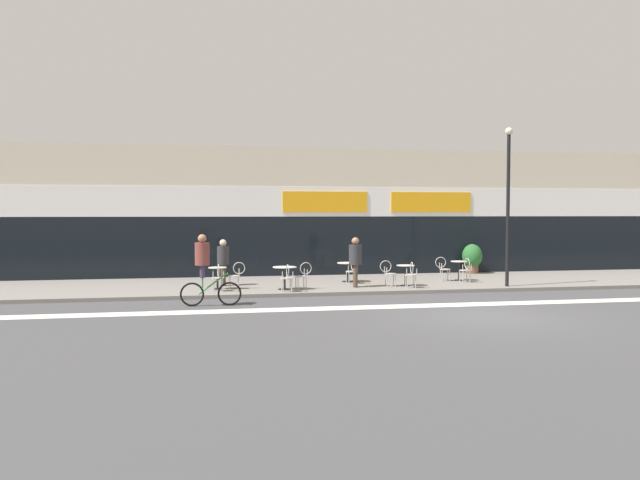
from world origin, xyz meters
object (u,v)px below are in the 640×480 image
at_px(bistro_table_4, 459,267).
at_px(cafe_chair_0_side, 236,273).
at_px(cafe_chair_4_side, 443,267).
at_px(cyclist_0, 205,265).
at_px(cafe_chair_3_side, 388,271).
at_px(pedestrian_far_end, 355,258).
at_px(cafe_chair_3_near, 411,273).
at_px(pedestrian_near_end, 223,258).
at_px(bistro_table_2, 348,268).
at_px(cafe_chair_1_side, 303,274).
at_px(cafe_chair_2_near, 352,269).
at_px(cafe_chair_1_near, 287,276).
at_px(lamp_post, 508,196).
at_px(cafe_chair_4_near, 466,268).
at_px(bistro_table_1, 285,273).
at_px(cafe_chair_0_near, 218,276).
at_px(bistro_table_3, 406,271).
at_px(planter_pot, 472,258).
at_px(bistro_table_0, 217,274).

height_order(bistro_table_4, cafe_chair_0_side, cafe_chair_0_side).
height_order(cafe_chair_4_side, cyclist_0, cyclist_0).
bearing_deg(cafe_chair_3_side, cyclist_0, -153.17).
distance_m(cafe_chair_3_side, pedestrian_far_end, 1.29).
bearing_deg(cyclist_0, cafe_chair_0_side, 72.33).
bearing_deg(cafe_chair_3_near, pedestrian_near_end, 80.07).
xyz_separation_m(cyclist_0, pedestrian_near_end, (0.63, 3.91, -0.09)).
bearing_deg(bistro_table_4, bistro_table_2, 175.30).
distance_m(cafe_chair_1_side, cafe_chair_2_near, 2.34).
distance_m(cafe_chair_0_side, cafe_chair_3_near, 5.91).
xyz_separation_m(cafe_chair_1_near, cafe_chair_4_side, (6.17, 2.18, 0.00)).
relative_size(cafe_chair_3_near, lamp_post, 0.16).
distance_m(cafe_chair_4_near, lamp_post, 3.11).
height_order(bistro_table_1, cafe_chair_1_near, cafe_chair_1_near).
distance_m(cafe_chair_0_near, cyclist_0, 2.40).
distance_m(cafe_chair_1_near, cafe_chair_3_near, 4.29).
height_order(bistro_table_3, cafe_chair_2_near, cafe_chair_2_near).
bearing_deg(bistro_table_2, bistro_table_3, -43.50).
xyz_separation_m(cafe_chair_3_side, cafe_chair_4_side, (2.51, 1.27, 0.00)).
relative_size(cafe_chair_4_near, cyclist_0, 0.44).
relative_size(cafe_chair_2_near, cyclist_0, 0.44).
bearing_deg(cafe_chair_4_side, lamp_post, -44.64).
xyz_separation_m(cafe_chair_3_side, planter_pot, (4.81, 3.81, 0.14)).
xyz_separation_m(bistro_table_0, cafe_chair_1_side, (2.82, -0.51, -0.00)).
relative_size(bistro_table_3, pedestrian_near_end, 0.45).
bearing_deg(cyclist_0, cafe_chair_4_near, 21.37).
height_order(bistro_table_3, cafe_chair_3_near, cafe_chair_3_near).
distance_m(bistro_table_0, cafe_chair_4_near, 9.01).
relative_size(bistro_table_4, pedestrian_near_end, 0.45).
xyz_separation_m(cafe_chair_1_side, cyclist_0, (-3.23, -2.42, 0.54)).
height_order(bistro_table_1, bistro_table_2, bistro_table_1).
bearing_deg(cafe_chair_1_side, cafe_chair_0_near, -5.37).
xyz_separation_m(bistro_table_3, lamp_post, (3.44, -0.73, 2.64)).
distance_m(bistro_table_1, cafe_chair_1_side, 0.63).
relative_size(bistro_table_1, cafe_chair_3_near, 0.88).
distance_m(bistro_table_4, cafe_chair_4_near, 0.63).
xyz_separation_m(bistro_table_0, cafe_chair_2_near, (4.80, 0.75, -0.00)).
distance_m(cafe_chair_4_side, planter_pot, 3.43).
xyz_separation_m(lamp_post, cyclist_0, (-10.34, -1.96, -2.09)).
bearing_deg(pedestrian_far_end, bistro_table_4, -151.86).
height_order(bistro_table_1, bistro_table_4, bistro_table_1).
distance_m(planter_pot, pedestrian_far_end, 7.13).
bearing_deg(cafe_chair_0_side, cafe_chair_0_near, 49.26).
height_order(bistro_table_0, cafe_chair_4_near, cafe_chair_4_near).
bearing_deg(bistro_table_2, cyclist_0, -140.42).
bearing_deg(cafe_chair_4_side, bistro_table_0, -165.45).
xyz_separation_m(bistro_table_2, planter_pot, (5.88, 2.20, 0.14)).
height_order(bistro_table_2, planter_pot, planter_pot).
xyz_separation_m(cafe_chair_1_side, cafe_chair_4_near, (6.18, 0.91, 0.00)).
relative_size(lamp_post, cyclist_0, 2.66).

